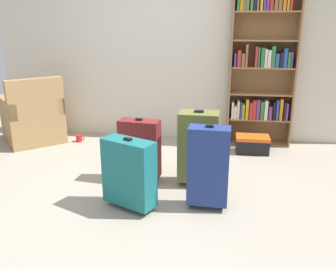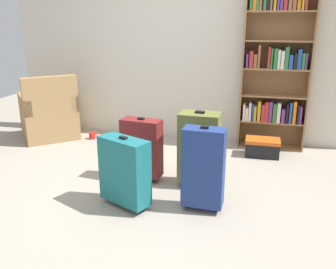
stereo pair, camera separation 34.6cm
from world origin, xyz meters
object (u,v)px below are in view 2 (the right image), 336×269
(suitcase_navy_blue, at_px, (203,168))
(bookshelf, at_px, (276,67))
(storage_box, at_px, (262,147))
(armchair, at_px, (49,116))
(suitcase_dark_red, at_px, (142,148))
(suitcase_olive, at_px, (199,148))
(mug, at_px, (92,136))
(suitcase_teal, at_px, (125,171))

(suitcase_navy_blue, bearing_deg, bookshelf, 72.40)
(suitcase_navy_blue, bearing_deg, storage_box, 71.27)
(armchair, distance_m, suitcase_dark_red, 1.99)
(storage_box, bearing_deg, armchair, 179.66)
(suitcase_navy_blue, xyz_separation_m, suitcase_olive, (-0.12, 0.48, 0.00))
(bookshelf, xyz_separation_m, mug, (-2.41, -0.29, -1.00))
(storage_box, distance_m, suitcase_navy_blue, 1.60)
(suitcase_teal, height_order, suitcase_olive, suitcase_olive)
(storage_box, xyz_separation_m, suitcase_dark_red, (-1.22, -1.01, 0.23))
(suitcase_navy_blue, xyz_separation_m, suitcase_dark_red, (-0.71, 0.48, -0.05))
(mug, xyz_separation_m, suitcase_navy_blue, (1.81, -1.58, 0.35))
(mug, relative_size, suitcase_navy_blue, 0.16)
(bookshelf, xyz_separation_m, suitcase_dark_red, (-1.31, -1.39, -0.70))
(suitcase_dark_red, bearing_deg, storage_box, 39.75)
(armchair, bearing_deg, mug, 7.29)
(suitcase_teal, relative_size, suitcase_olive, 0.85)
(suitcase_navy_blue, relative_size, suitcase_dark_red, 1.15)
(storage_box, relative_size, suitcase_dark_red, 0.61)
(storage_box, bearing_deg, bookshelf, 76.96)
(suitcase_olive, bearing_deg, suitcase_teal, -133.15)
(armchair, distance_m, suitcase_navy_blue, 2.84)
(armchair, relative_size, suitcase_dark_red, 1.48)
(armchair, relative_size, mug, 8.24)
(mug, xyz_separation_m, suitcase_dark_red, (1.10, -1.11, 0.30))
(bookshelf, distance_m, suitcase_navy_blue, 2.07)
(bookshelf, distance_m, suitcase_dark_red, 2.03)
(mug, height_order, suitcase_dark_red, suitcase_dark_red)
(storage_box, bearing_deg, suitcase_navy_blue, -108.73)
(suitcase_navy_blue, height_order, suitcase_olive, suitcase_olive)
(bookshelf, relative_size, storage_box, 4.93)
(storage_box, bearing_deg, mug, 177.68)
(suitcase_teal, bearing_deg, suitcase_olive, 46.85)
(suitcase_olive, bearing_deg, storage_box, 58.18)
(armchair, relative_size, suitcase_navy_blue, 1.29)
(suitcase_olive, bearing_deg, armchair, 155.90)
(bookshelf, distance_m, storage_box, 1.01)
(mug, bearing_deg, suitcase_navy_blue, -41.18)
(storage_box, bearing_deg, suitcase_olive, -121.82)
(suitcase_navy_blue, relative_size, suitcase_teal, 1.17)
(armchair, height_order, suitcase_olive, armchair)
(armchair, xyz_separation_m, mug, (0.60, 0.08, -0.27))
(bookshelf, xyz_separation_m, suitcase_teal, (-1.27, -1.98, -0.70))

